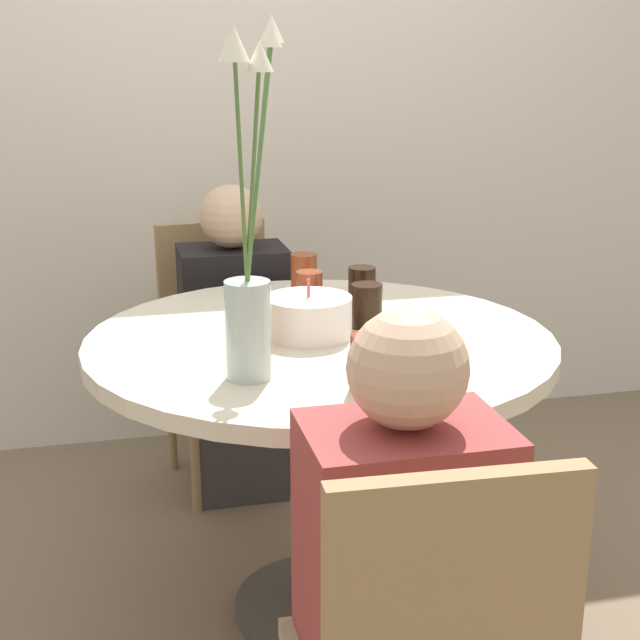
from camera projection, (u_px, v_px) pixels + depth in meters
ground_plane at (320, 609)px, 2.40m from camera, size 16.00×16.00×0.00m
wall_back at (237, 94)px, 3.24m from camera, size 8.00×0.05×2.60m
dining_table at (320, 395)px, 2.23m from camera, size 1.15×1.15×0.77m
chair_right_flank at (222, 340)px, 3.07m from camera, size 0.45×0.45×0.89m
birthday_cake at (309, 317)px, 2.16m from camera, size 0.21×0.21×0.15m
flower_vase at (250, 261)px, 1.83m from camera, size 0.18×0.33×0.74m
side_plate at (415, 347)px, 2.08m from camera, size 0.20×0.20×0.01m
drink_glass_0 at (309, 295)px, 2.32m from camera, size 0.07×0.07×0.12m
drink_glass_1 at (304, 275)px, 2.53m from camera, size 0.07×0.07×0.12m
drink_glass_2 at (250, 326)px, 2.04m from camera, size 0.06×0.06×0.13m
drink_glass_3 at (362, 290)px, 2.36m from camera, size 0.07×0.07×0.12m
drink_glass_4 at (369, 362)px, 1.81m from camera, size 0.08×0.08×0.12m
drink_glass_5 at (367, 306)px, 2.24m from camera, size 0.08×0.08×0.11m
person_boy at (235, 355)px, 2.92m from camera, size 0.34×0.24×1.05m
person_guest at (400, 615)px, 1.56m from camera, size 0.34×0.24×1.05m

